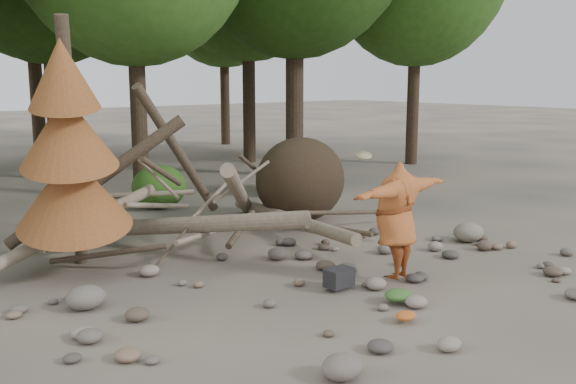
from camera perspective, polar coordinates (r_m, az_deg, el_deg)
ground at (r=10.30m, az=5.62°, el=-8.80°), size 120.00×120.00×0.00m
deadfall_pile at (r=14.45m, az=-0.47°, el=0.67°), size 8.55×5.24×3.30m
dead_conifer at (r=11.00m, az=-18.85°, el=3.20°), size 2.06×2.16×4.35m
bush_mid at (r=16.81m, az=-11.38°, el=0.47°), size 1.40×1.40×1.12m
bush_right at (r=18.46m, az=1.38°, el=2.28°), size 2.00×2.00×1.60m
frisbee_thrower at (r=10.59m, az=9.63°, el=-2.50°), size 2.53×0.94×2.23m
backpack at (r=10.32m, az=4.55°, el=-7.90°), size 0.45×0.31×0.29m
cloth_green at (r=9.86m, az=9.76°, el=-9.27°), size 0.45×0.37×0.17m
cloth_orange at (r=9.15m, az=10.42°, el=-11.05°), size 0.31×0.26×0.11m
boulder_front_left at (r=7.47m, az=4.82°, el=-15.23°), size 0.48×0.43×0.29m
boulder_mid_right at (r=13.72m, az=15.75°, el=-3.46°), size 0.65×0.59×0.39m
boulder_mid_left at (r=9.93m, az=-17.53°, el=-8.92°), size 0.58×0.52×0.35m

